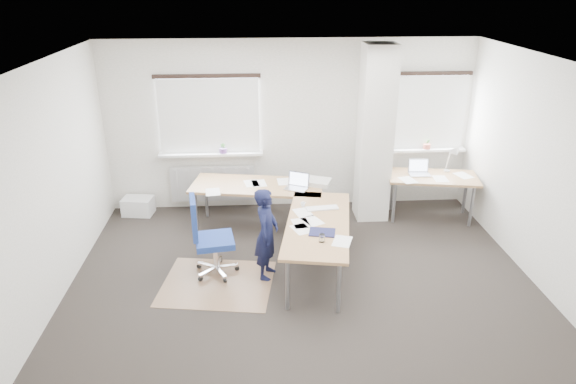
{
  "coord_description": "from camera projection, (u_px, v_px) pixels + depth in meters",
  "views": [
    {
      "loc": [
        -0.56,
        -5.67,
        3.68
      ],
      "look_at": [
        -0.13,
        0.9,
        0.9
      ],
      "focal_mm": 32.0,
      "sensor_mm": 36.0,
      "label": 1
    }
  ],
  "objects": [
    {
      "name": "desk_main",
      "position": [
        288.0,
        204.0,
        7.28
      ],
      "size": [
        2.4,
        2.98,
        0.96
      ],
      "rotation": [
        0.0,
        0.0,
        -0.17
      ],
      "color": "olive",
      "rests_on": "ground"
    },
    {
      "name": "white_crate",
      "position": [
        138.0,
        206.0,
        8.53
      ],
      "size": [
        0.52,
        0.4,
        0.29
      ],
      "primitive_type": "cube",
      "rotation": [
        0.0,
        0.0,
        -0.14
      ],
      "color": "white",
      "rests_on": "ground"
    },
    {
      "name": "person",
      "position": [
        267.0,
        234.0,
        6.59
      ],
      "size": [
        0.4,
        0.51,
        1.24
      ],
      "primitive_type": "imported",
      "rotation": [
        0.0,
        0.0,
        1.31
      ],
      "color": "black",
      "rests_on": "ground"
    },
    {
      "name": "desk_side",
      "position": [
        433.0,
        178.0,
        8.21
      ],
      "size": [
        1.5,
        0.93,
        1.22
      ],
      "rotation": [
        0.0,
        0.0,
        -0.17
      ],
      "color": "olive",
      "rests_on": "ground"
    },
    {
      "name": "task_chair",
      "position": [
        212.0,
        253.0,
        6.75
      ],
      "size": [
        0.61,
        0.6,
        1.11
      ],
      "rotation": [
        0.0,
        0.0,
        0.15
      ],
      "color": "navy",
      "rests_on": "ground"
    },
    {
      "name": "room_shell",
      "position": [
        315.0,
        143.0,
        6.42
      ],
      "size": [
        6.04,
        5.04,
        2.82
      ],
      "color": "beige",
      "rests_on": "ground"
    },
    {
      "name": "floor_mat",
      "position": [
        218.0,
        283.0,
        6.65
      ],
      "size": [
        1.56,
        1.38,
        0.01
      ],
      "primitive_type": "cube",
      "rotation": [
        0.0,
        0.0,
        -0.15
      ],
      "color": "#836147",
      "rests_on": "ground"
    },
    {
      "name": "ground",
      "position": [
        303.0,
        282.0,
        6.67
      ],
      "size": [
        6.0,
        6.0,
        0.0
      ],
      "primitive_type": "plane",
      "color": "#2B2623",
      "rests_on": "ground"
    }
  ]
}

